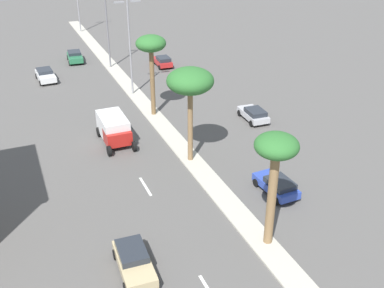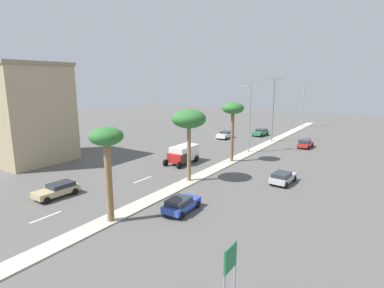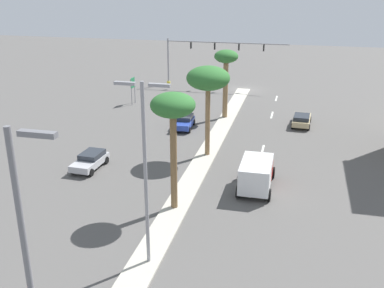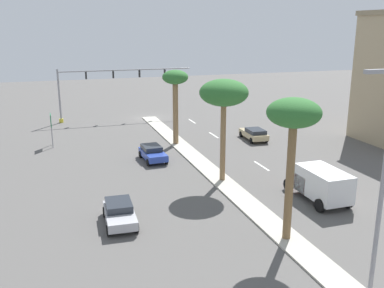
# 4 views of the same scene
# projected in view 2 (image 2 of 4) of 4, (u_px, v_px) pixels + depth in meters

# --- Properties ---
(ground_plane) EXTENTS (160.00, 160.00, 0.00)m
(ground_plane) POSITION_uv_depth(u_px,v_px,m) (217.00, 168.00, 39.92)
(ground_plane) COLOR #565451
(median_curb) EXTENTS (1.80, 83.63, 0.12)m
(median_curb) POSITION_uv_depth(u_px,v_px,m) (246.00, 154.00, 47.49)
(median_curb) COLOR #B7B2A3
(median_curb) RESTS_ON ground
(lane_stripe_inboard) EXTENTS (0.20, 2.80, 0.01)m
(lane_stripe_inboard) POSITION_uv_depth(u_px,v_px,m) (46.00, 217.00, 25.73)
(lane_stripe_inboard) COLOR silver
(lane_stripe_inboard) RESTS_ON ground
(lane_stripe_center) EXTENTS (0.20, 2.80, 0.01)m
(lane_stripe_center) POSITION_uv_depth(u_px,v_px,m) (143.00, 180.00, 35.41)
(lane_stripe_center) COLOR silver
(lane_stripe_center) RESTS_ON ground
(lane_stripe_right) EXTENTS (0.20, 2.80, 0.01)m
(lane_stripe_right) POSITION_uv_depth(u_px,v_px,m) (185.00, 163.00, 42.44)
(lane_stripe_right) COLOR silver
(lane_stripe_right) RESTS_ON ground
(directional_road_sign) EXTENTS (0.10, 1.28, 3.37)m
(directional_road_sign) POSITION_uv_depth(u_px,v_px,m) (230.00, 265.00, 15.08)
(directional_road_sign) COLOR gray
(directional_road_sign) RESTS_ON ground
(commercial_building) EXTENTS (10.19, 9.67, 13.57)m
(commercial_building) POSITION_uv_depth(u_px,v_px,m) (26.00, 113.00, 42.49)
(commercial_building) COLOR tan
(commercial_building) RESTS_ON ground
(palm_tree_mid) EXTENTS (2.63, 2.63, 7.64)m
(palm_tree_mid) POSITION_uv_depth(u_px,v_px,m) (107.00, 144.00, 23.59)
(palm_tree_mid) COLOR olive
(palm_tree_mid) RESTS_ON median_curb
(palm_tree_near) EXTENTS (3.76, 3.76, 8.04)m
(palm_tree_near) POSITION_uv_depth(u_px,v_px,m) (189.00, 120.00, 33.41)
(palm_tree_near) COLOR olive
(palm_tree_near) RESTS_ON median_curb
(palm_tree_far) EXTENTS (2.97, 2.97, 8.21)m
(palm_tree_far) POSITION_uv_depth(u_px,v_px,m) (233.00, 111.00, 41.72)
(palm_tree_far) COLOR brown
(palm_tree_far) RESTS_ON median_curb
(street_lamp_far) EXTENTS (2.90, 0.24, 10.38)m
(street_lamp_far) POSITION_uv_depth(u_px,v_px,m) (250.00, 114.00, 47.46)
(street_lamp_far) COLOR gray
(street_lamp_far) RESTS_ON median_curb
(street_lamp_inboard) EXTENTS (2.90, 0.24, 11.45)m
(street_lamp_inboard) POSITION_uv_depth(u_px,v_px,m) (273.00, 105.00, 56.05)
(street_lamp_inboard) COLOR slate
(street_lamp_inboard) RESTS_ON median_curb
(street_lamp_outboard) EXTENTS (2.90, 0.24, 10.67)m
(street_lamp_outboard) POSITION_uv_depth(u_px,v_px,m) (303.00, 101.00, 73.58)
(street_lamp_outboard) COLOR gray
(street_lamp_outboard) RESTS_ON median_curb
(sedan_red_outboard) EXTENTS (1.95, 3.87, 1.40)m
(sedan_red_outboard) POSITION_uv_depth(u_px,v_px,m) (305.00, 143.00, 51.84)
(sedan_red_outboard) COLOR red
(sedan_red_outboard) RESTS_ON ground
(sedan_silver_rear) EXTENTS (2.07, 4.02, 1.31)m
(sedan_silver_rear) POSITION_uv_depth(u_px,v_px,m) (283.00, 177.00, 33.99)
(sedan_silver_rear) COLOR #B2B2B7
(sedan_silver_rear) RESTS_ON ground
(sedan_green_left) EXTENTS (2.25, 4.13, 1.38)m
(sedan_green_left) POSITION_uv_depth(u_px,v_px,m) (261.00, 132.00, 63.05)
(sedan_green_left) COLOR #287047
(sedan_green_left) RESTS_ON ground
(sedan_white_trailing) EXTENTS (2.22, 4.33, 1.35)m
(sedan_white_trailing) POSITION_uv_depth(u_px,v_px,m) (225.00, 135.00, 60.29)
(sedan_white_trailing) COLOR silver
(sedan_white_trailing) RESTS_ON ground
(sedan_tan_mid) EXTENTS (2.10, 4.28, 1.30)m
(sedan_tan_mid) POSITION_uv_depth(u_px,v_px,m) (57.00, 190.00, 30.16)
(sedan_tan_mid) COLOR tan
(sedan_tan_mid) RESTS_ON ground
(sedan_blue_front) EXTENTS (2.07, 3.95, 1.33)m
(sedan_blue_front) POSITION_uv_depth(u_px,v_px,m) (181.00, 204.00, 26.67)
(sedan_blue_front) COLOR #2D47AD
(sedan_blue_front) RESTS_ON ground
(box_truck) EXTENTS (2.51, 5.29, 2.39)m
(box_truck) POSITION_uv_depth(u_px,v_px,m) (183.00, 154.00, 42.10)
(box_truck) COLOR #B21E19
(box_truck) RESTS_ON ground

